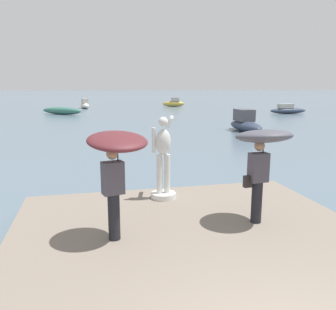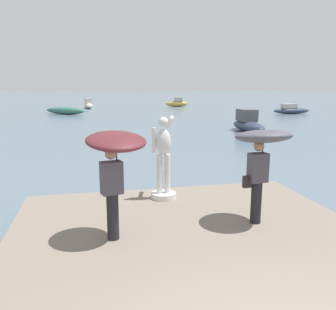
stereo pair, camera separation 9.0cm
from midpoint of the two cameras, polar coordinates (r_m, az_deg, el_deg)
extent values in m
plane|color=slate|center=(42.40, -9.84, 6.74)|extent=(400.00, 400.00, 0.00)
cube|color=slate|center=(5.52, 9.97, -22.12)|extent=(7.02, 10.00, 0.40)
cylinder|color=silver|center=(9.00, -0.46, -6.55)|extent=(0.63, 0.63, 0.13)
cylinder|color=silver|center=(8.83, -1.10, -3.12)|extent=(0.15, 0.15, 0.99)
cylinder|color=silver|center=(8.87, 0.17, -3.05)|extent=(0.15, 0.15, 0.99)
ellipsoid|color=silver|center=(8.68, -0.47, 2.15)|extent=(0.38, 0.26, 0.64)
sphere|color=silver|center=(8.61, -0.47, 5.44)|extent=(0.24, 0.24, 0.24)
cylinder|color=silver|center=(8.63, -2.03, 2.43)|extent=(0.10, 0.10, 0.62)
cylinder|color=silver|center=(8.93, 0.56, 5.36)|extent=(0.10, 0.59, 0.40)
cylinder|color=black|center=(6.65, -8.58, -9.86)|extent=(0.22, 0.22, 0.88)
cube|color=#47424C|center=(6.42, -8.77, -3.68)|extent=(0.43, 0.33, 0.60)
sphere|color=#A87A5B|center=(6.32, -8.89, 0.22)|extent=(0.21, 0.21, 0.21)
cylinder|color=#262626|center=(6.42, -7.95, -0.69)|extent=(0.02, 0.02, 0.55)
ellipsoid|color=#5B2328|center=(6.36, -8.04, 2.27)|extent=(1.35, 1.37, 0.41)
cylinder|color=black|center=(7.56, 14.48, -7.48)|extent=(0.22, 0.22, 0.88)
cube|color=#47424C|center=(7.36, 14.76, -2.00)|extent=(0.41, 0.28, 0.60)
sphere|color=#A87A5B|center=(7.27, 14.93, 1.41)|extent=(0.21, 0.21, 0.21)
cylinder|color=#262626|center=(7.39, 15.48, 0.46)|extent=(0.02, 0.02, 0.52)
ellipsoid|color=#4C4C56|center=(7.34, 15.61, 2.96)|extent=(1.27, 1.29, 0.40)
cube|color=black|center=(7.32, 13.12, -4.25)|extent=(0.19, 0.12, 0.24)
ellipsoid|color=#B2993D|center=(54.60, 1.47, 8.33)|extent=(3.55, 1.82, 0.87)
cube|color=#B2ADA3|center=(54.57, 1.74, 9.04)|extent=(1.44, 1.06, 0.59)
ellipsoid|color=#2D384C|center=(25.71, 13.02, 4.61)|extent=(1.41, 4.21, 0.74)
cube|color=#4C4C51|center=(25.92, 12.80, 6.33)|extent=(1.05, 1.57, 0.85)
ellipsoid|color=silver|center=(51.86, -12.83, 7.86)|extent=(1.66, 4.22, 0.80)
cube|color=#B2ADA3|center=(51.52, -12.82, 8.61)|extent=(0.98, 1.43, 0.67)
ellipsoid|color=#336B5B|center=(41.66, -16.35, 6.94)|extent=(4.97, 4.30, 0.82)
ellipsoid|color=#2D384C|center=(43.15, 19.50, 6.79)|extent=(4.40, 1.32, 0.69)
cube|color=#B2ADA3|center=(42.96, 19.16, 7.53)|extent=(1.73, 0.91, 0.51)
camera|label=1|loc=(0.05, -89.70, 0.06)|focal=37.46mm
camera|label=2|loc=(0.05, 90.30, -0.06)|focal=37.46mm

